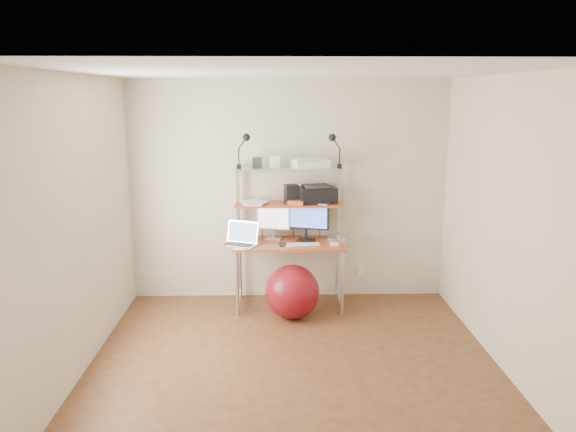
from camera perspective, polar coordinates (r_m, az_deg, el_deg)
name	(u,v)px	position (r m, az deg, el deg)	size (l,w,h in m)	color
room	(294,228)	(4.63, 0.61, -1.19)	(3.60, 3.60, 3.60)	brown
computer_desk	(289,222)	(6.16, 0.12, -0.61)	(1.20, 0.60, 1.57)	#A54520
wall_outlet	(361,270)	(6.68, 7.39, -5.51)	(0.08, 0.01, 0.12)	silver
monitor_silver	(273,220)	(6.24, -1.53, -0.38)	(0.38, 0.16, 0.42)	silver
monitor_black	(306,218)	(6.19, 1.85, -0.16)	(0.50, 0.20, 0.52)	black
laptop	(241,240)	(6.06, -4.79, -2.44)	(0.44, 0.40, 0.32)	silver
keyboard	(302,244)	(6.05, 1.43, -2.90)	(0.38, 0.11, 0.01)	silver
mouse	(335,244)	(6.06, 4.77, -2.83)	(0.09, 0.06, 0.03)	silver
mac_mini	(338,238)	(6.27, 5.06, -2.28)	(0.21, 0.21, 0.04)	silver
phone	(283,244)	(6.05, -0.53, -2.91)	(0.08, 0.14, 0.01)	black
printer	(316,194)	(6.24, 2.90, 2.23)	(0.47, 0.37, 0.20)	black
nas_cube	(291,194)	(6.19, 0.35, 2.27)	(0.14, 0.14, 0.21)	black
red_box	(296,203)	(6.10, 0.84, 1.37)	(0.17, 0.12, 0.05)	#B53F1C
scanner	(311,163)	(6.11, 2.32, 5.39)	(0.43, 0.34, 0.10)	silver
box_white	(275,162)	(6.11, -1.37, 5.55)	(0.11, 0.09, 0.13)	silver
box_grey	(257,162)	(6.16, -3.15, 5.48)	(0.10, 0.10, 0.10)	#2B2B2D
clip_lamp_left	(245,143)	(6.00, -4.41, 7.40)	(0.15, 0.08, 0.37)	black
clip_lamp_right	(334,143)	(6.04, 4.67, 7.40)	(0.15, 0.08, 0.37)	black
exercise_ball	(292,292)	(5.97, 0.43, -7.71)	(0.57, 0.57, 0.57)	maroon
paper_stack	(254,202)	(6.19, -3.50, 1.38)	(0.35, 0.40, 0.02)	white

